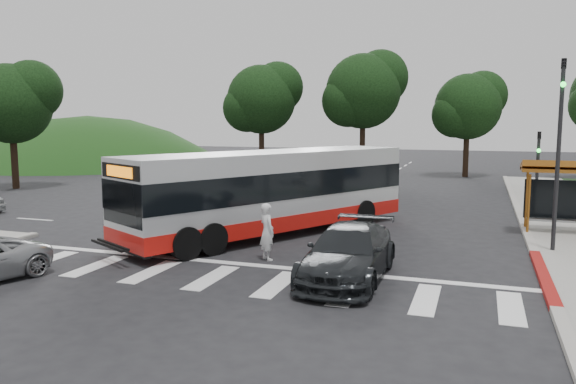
% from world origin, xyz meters
% --- Properties ---
extents(ground, '(140.00, 140.00, 0.00)m').
position_xyz_m(ground, '(0.00, 0.00, 0.00)').
color(ground, black).
rests_on(ground, ground).
extents(sidewalk_east, '(4.00, 40.00, 0.12)m').
position_xyz_m(sidewalk_east, '(11.00, 8.00, 0.06)').
color(sidewalk_east, gray).
rests_on(sidewalk_east, ground).
extents(curb_east, '(0.30, 40.00, 0.15)m').
position_xyz_m(curb_east, '(9.00, 8.00, 0.07)').
color(curb_east, '#9E9991').
rests_on(curb_east, ground).
extents(curb_east_red, '(0.32, 6.00, 0.15)m').
position_xyz_m(curb_east_red, '(9.00, -2.00, 0.08)').
color(curb_east_red, maroon).
rests_on(curb_east_red, ground).
extents(hillside_nw, '(44.00, 44.00, 10.00)m').
position_xyz_m(hillside_nw, '(-32.00, 30.00, 0.00)').
color(hillside_nw, '#173C13').
rests_on(hillside_nw, ground).
extents(crosswalk_ladder, '(18.00, 2.60, 0.01)m').
position_xyz_m(crosswalk_ladder, '(0.00, -5.00, 0.01)').
color(crosswalk_ladder, silver).
rests_on(crosswalk_ladder, ground).
extents(traffic_signal_ne_tall, '(0.18, 0.37, 6.50)m').
position_xyz_m(traffic_signal_ne_tall, '(9.60, 1.49, 3.88)').
color(traffic_signal_ne_tall, black).
rests_on(traffic_signal_ne_tall, ground).
extents(traffic_signal_ne_short, '(0.18, 0.37, 4.00)m').
position_xyz_m(traffic_signal_ne_short, '(9.60, 8.49, 2.48)').
color(traffic_signal_ne_short, black).
rests_on(traffic_signal_ne_short, ground).
extents(tree_north_a, '(6.60, 6.15, 10.17)m').
position_xyz_m(tree_north_a, '(-1.92, 26.07, 6.92)').
color(tree_north_a, black).
rests_on(tree_north_a, ground).
extents(tree_north_b, '(5.72, 5.33, 8.43)m').
position_xyz_m(tree_north_b, '(6.07, 28.06, 5.66)').
color(tree_north_b, black).
rests_on(tree_north_b, ground).
extents(tree_north_c, '(6.16, 5.74, 9.30)m').
position_xyz_m(tree_north_c, '(-9.92, 24.06, 6.29)').
color(tree_north_c, black).
rests_on(tree_north_c, ground).
extents(tree_west_a, '(5.72, 5.33, 8.43)m').
position_xyz_m(tree_west_a, '(-21.93, 10.06, 5.66)').
color(tree_west_a, black).
rests_on(tree_west_a, ground).
extents(transit_bus, '(8.48, 12.50, 3.29)m').
position_xyz_m(transit_bus, '(-0.56, 1.46, 1.64)').
color(transit_bus, silver).
rests_on(transit_bus, ground).
extents(pedestrian, '(0.80, 0.78, 1.86)m').
position_xyz_m(pedestrian, '(0.74, -2.50, 0.93)').
color(pedestrian, silver).
rests_on(pedestrian, ground).
extents(dark_sedan, '(2.12, 5.21, 1.51)m').
position_xyz_m(dark_sedan, '(3.73, -3.85, 0.76)').
color(dark_sedan, '#212427').
rests_on(dark_sedan, ground).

